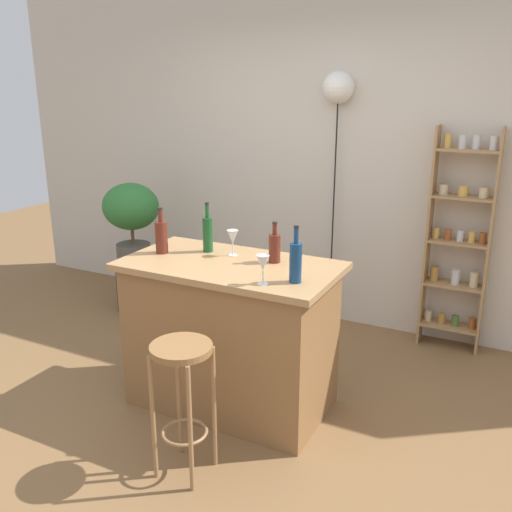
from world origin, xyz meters
name	(u,v)px	position (x,y,z in m)	size (l,w,h in m)	color
ground	(208,426)	(0.00, 0.00, 0.00)	(12.00, 12.00, 0.00)	brown
back_wall	(327,157)	(0.00, 1.95, 1.40)	(6.40, 0.10, 2.80)	beige
kitchen_counter	(231,335)	(0.00, 0.30, 0.48)	(1.31, 0.71, 0.95)	olive
bar_stool	(182,381)	(0.11, -0.40, 0.54)	(0.32, 0.32, 0.74)	#997047
spice_shelf	(458,240)	(1.12, 1.79, 0.86)	(0.46, 0.18, 1.70)	#A87F51
plant_stool	(136,290)	(-1.55, 1.28, 0.18)	(0.35, 0.35, 0.36)	#2D2823
potted_plant	(131,217)	(-1.55, 1.28, 0.87)	(0.51, 0.46, 0.80)	#514C47
bottle_soda_blue	(208,233)	(-0.24, 0.45, 1.07)	(0.06, 0.06, 0.32)	#194C23
bottle_spirits_clear	(161,236)	(-0.49, 0.29, 1.06)	(0.08, 0.08, 0.29)	#5B2319
bottle_wine_red	(296,261)	(0.48, 0.16, 1.07)	(0.07, 0.07, 0.32)	navy
bottle_vinegar	(275,247)	(0.23, 0.44, 1.05)	(0.07, 0.07, 0.25)	#5B2319
wine_glass_left	(263,264)	(0.34, 0.05, 1.07)	(0.07, 0.07, 0.16)	silver
wine_glass_center	(233,238)	(-0.06, 0.44, 1.07)	(0.07, 0.07, 0.16)	silver
pendant_globe_light	(338,90)	(0.11, 1.84, 1.94)	(0.25, 0.25, 2.08)	black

